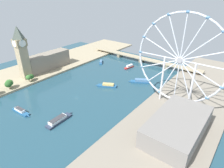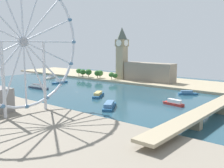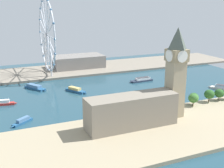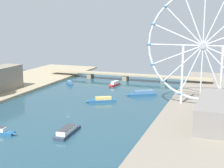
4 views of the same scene
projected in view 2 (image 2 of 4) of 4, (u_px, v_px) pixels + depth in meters
ground_plane at (77, 90)px, 325.75m from camera, size 417.60×417.60×0.00m
riverbank_left at (134, 79)px, 419.61m from camera, size 90.00×520.00×3.00m
clock_tower at (122, 52)px, 403.21m from camera, size 16.61×16.61×79.86m
parliament_block at (149, 72)px, 382.60m from camera, size 22.00×77.01×27.00m
tree_row_embankment at (94, 73)px, 424.67m from camera, size 13.53×88.97×13.09m
ferris_wheel at (23, 42)px, 196.18m from camera, size 105.66×3.20×107.80m
river_bridge at (218, 105)px, 215.92m from camera, size 229.60×13.65×8.96m
tour_boat_0 at (174, 103)px, 244.08m from camera, size 8.60×24.18×5.77m
tour_boat_1 at (109, 105)px, 233.29m from camera, size 32.55×22.79×5.62m
tour_boat_2 at (98, 95)px, 284.34m from camera, size 30.18×19.68×5.48m
tour_boat_3 at (60, 82)px, 384.43m from camera, size 30.78×7.43×5.29m
tour_boat_4 at (51, 77)px, 436.79m from camera, size 28.39×18.57×6.01m
tour_boat_5 at (188, 93)px, 294.95m from camera, size 17.14×21.28×4.88m
tour_boat_6 at (38, 87)px, 337.08m from camera, size 9.80×36.27×5.55m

